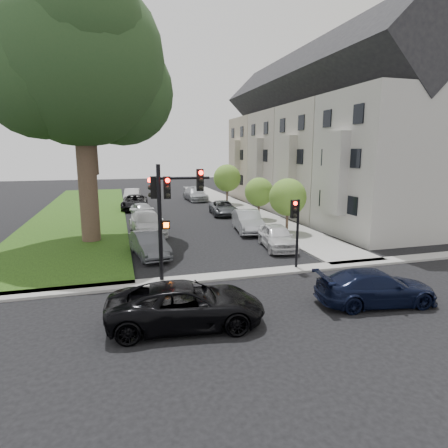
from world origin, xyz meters
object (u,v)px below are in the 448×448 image
object	(u,v)px
traffic_signal_secondary	(296,221)
small_tree_a	(288,197)
small_tree_b	(259,192)
car_parked_8	(135,202)
traffic_signal_main	(169,202)
car_parked_4	(195,194)
car_parked_7	(143,211)
car_parked_0	(277,237)
eucalyptus	(78,61)
car_cross_far	(376,287)
car_parked_5	(149,244)
car_parked_9	(132,196)
car_parked_2	(223,208)
car_parked_1	(248,221)
small_tree_c	(227,178)
car_parked_6	(147,223)

from	to	relation	value
traffic_signal_secondary	small_tree_a	bearing A→B (deg)	67.25
small_tree_b	car_parked_8	xyz separation A→B (m)	(-10.12, 9.21, -1.72)
small_tree_b	traffic_signal_main	bearing A→B (deg)	-125.46
car_parked_4	small_tree_a	bearing A→B (deg)	-85.02
small_tree_b	car_parked_7	size ratio (longest dim) A/B	0.90
car_parked_0	car_parked_7	world-z (taller)	car_parked_0
eucalyptus	traffic_signal_main	distance (m)	12.52
traffic_signal_secondary	car_cross_far	size ratio (longest dim) A/B	0.76
small_tree_a	eucalyptus	bearing A→B (deg)	174.66
car_parked_5	car_parked_9	distance (m)	24.08
car_parked_5	car_parked_7	size ratio (longest dim) A/B	1.04
small_tree_b	car_parked_2	xyz separation A→B (m)	(-2.22, 3.53, -1.82)
car_parked_1	car_parked_5	bearing A→B (deg)	-139.89
small_tree_c	car_parked_7	xyz separation A→B (m)	(-9.67, -6.14, -2.30)
small_tree_c	car_parked_1	size ratio (longest dim) A/B	0.93
car_parked_4	car_parked_5	size ratio (longest dim) A/B	1.26
small_tree_a	car_parked_7	size ratio (longest dim) A/B	0.97
car_cross_far	car_parked_9	size ratio (longest dim) A/B	0.99
car_parked_9	eucalyptus	bearing A→B (deg)	-93.54
car_cross_far	car_parked_4	bearing A→B (deg)	8.36
traffic_signal_main	car_parked_4	xyz separation A→B (m)	(6.94, 28.00, -2.93)
small_tree_a	car_parked_5	world-z (taller)	small_tree_a
car_parked_1	car_parked_7	distance (m)	10.64
small_tree_a	small_tree_b	xyz separation A→B (m)	(-0.00, 5.67, -0.21)
traffic_signal_main	car_cross_far	distance (m)	9.39
traffic_signal_secondary	small_tree_b	bearing A→B (deg)	76.34
traffic_signal_secondary	car_parked_9	world-z (taller)	traffic_signal_secondary
small_tree_b	traffic_signal_main	xyz separation A→B (m)	(-9.58, -13.44, 1.24)
car_parked_7	car_cross_far	bearing A→B (deg)	-80.34
small_tree_b	car_parked_6	size ratio (longest dim) A/B	0.68
small_tree_c	car_parked_2	xyz separation A→B (m)	(-2.22, -6.26, -2.35)
small_tree_b	car_parked_1	xyz separation A→B (m)	(-2.51, -4.23, -1.68)
car_parked_0	car_parked_1	xyz separation A→B (m)	(-0.12, 5.09, 0.06)
small_tree_a	small_tree_c	bearing A→B (deg)	90.00
car_parked_0	traffic_signal_main	bearing A→B (deg)	-141.54
small_tree_b	car_parked_2	distance (m)	4.55
car_parked_7	car_parked_9	world-z (taller)	car_parked_9
small_tree_b	small_tree_c	xyz separation A→B (m)	(0.00, 9.79, 0.53)
car_parked_8	car_parked_1	bearing A→B (deg)	-54.94
small_tree_b	small_tree_c	size ratio (longest dim) A/B	0.83
car_parked_4	car_parked_6	world-z (taller)	car_parked_6
eucalyptus	car_parked_2	xyz separation A→B (m)	(11.44, 7.93, -10.69)
car_parked_1	small_tree_b	bearing A→B (deg)	67.32
car_parked_6	car_parked_7	world-z (taller)	car_parked_6
car_parked_4	small_tree_c	bearing A→B (deg)	-63.50
car_cross_far	car_parked_4	distance (m)	32.92
eucalyptus	small_tree_c	distance (m)	21.39
small_tree_b	car_parked_9	xyz separation A→B (m)	(-10.12, 15.05, -1.70)
eucalyptus	car_parked_6	bearing A→B (deg)	22.16
car_parked_0	car_parked_9	world-z (taller)	car_parked_9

